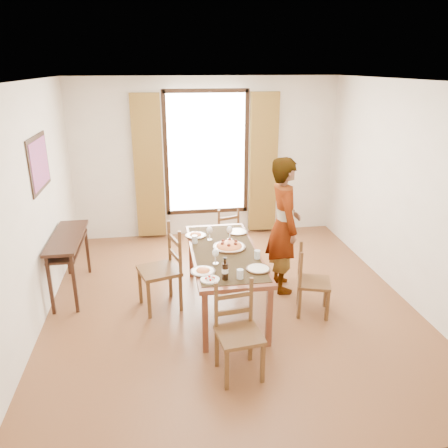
{
  "coord_description": "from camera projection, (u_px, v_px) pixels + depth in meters",
  "views": [
    {
      "loc": [
        -0.82,
        -4.85,
        2.86
      ],
      "look_at": [
        -0.05,
        0.19,
        1.0
      ],
      "focal_mm": 35.0,
      "sensor_mm": 36.0,
      "label": 1
    }
  ],
  "objects": [
    {
      "name": "ground",
      "position": [
        230.0,
        302.0,
        5.6
      ],
      "size": [
        5.0,
        5.0,
        0.0
      ],
      "primitive_type": "plane",
      "color": "#532B19",
      "rests_on": "ground"
    },
    {
      "name": "room_shell",
      "position": [
        228.0,
        183.0,
        5.19
      ],
      "size": [
        4.6,
        5.1,
        2.74
      ],
      "color": "silver",
      "rests_on": "ground"
    },
    {
      "name": "console_table",
      "position": [
        68.0,
        244.0,
        5.63
      ],
      "size": [
        0.38,
        1.2,
        0.8
      ],
      "color": "black",
      "rests_on": "ground"
    },
    {
      "name": "dining_table",
      "position": [
        225.0,
        256.0,
        5.27
      ],
      "size": [
        0.8,
        1.89,
        0.76
      ],
      "color": "brown",
      "rests_on": "ground"
    },
    {
      "name": "chair_west",
      "position": [
        162.0,
        271.0,
        5.34
      ],
      "size": [
        0.58,
        0.58,
        1.05
      ],
      "rotation": [
        0.0,
        0.0,
        -1.28
      ],
      "color": "#52331B",
      "rests_on": "ground"
    },
    {
      "name": "chair_north",
      "position": [
        225.0,
        234.0,
        6.77
      ],
      "size": [
        0.46,
        0.46,
        0.85
      ],
      "rotation": [
        0.0,
        0.0,
        3.4
      ],
      "color": "#52331B",
      "rests_on": "ground"
    },
    {
      "name": "chair_south",
      "position": [
        238.0,
        334.0,
        4.18
      ],
      "size": [
        0.46,
        0.46,
        0.93
      ],
      "rotation": [
        0.0,
        0.0,
        0.13
      ],
      "color": "#52331B",
      "rests_on": "ground"
    },
    {
      "name": "chair_east",
      "position": [
        311.0,
        283.0,
        5.23
      ],
      "size": [
        0.48,
        0.48,
        0.86
      ],
      "rotation": [
        0.0,
        0.0,
        1.27
      ],
      "color": "#52331B",
      "rests_on": "ground"
    },
    {
      "name": "man",
      "position": [
        284.0,
        225.0,
        5.67
      ],
      "size": [
        0.67,
        0.45,
        1.8
      ],
      "primitive_type": "imported",
      "rotation": [
        0.0,
        0.0,
        1.55
      ],
      "color": "#93969B",
      "rests_on": "ground"
    },
    {
      "name": "plate_sw",
      "position": [
        203.0,
        270.0,
        4.7
      ],
      "size": [
        0.27,
        0.27,
        0.05
      ],
      "primitive_type": null,
      "color": "silver",
      "rests_on": "dining_table"
    },
    {
      "name": "plate_se",
      "position": [
        258.0,
        267.0,
        4.76
      ],
      "size": [
        0.27,
        0.27,
        0.05
      ],
      "primitive_type": null,
      "color": "silver",
      "rests_on": "dining_table"
    },
    {
      "name": "plate_nw",
      "position": [
        196.0,
        234.0,
        5.69
      ],
      "size": [
        0.27,
        0.27,
        0.05
      ],
      "primitive_type": null,
      "color": "silver",
      "rests_on": "dining_table"
    },
    {
      "name": "plate_ne",
      "position": [
        237.0,
        231.0,
        5.81
      ],
      "size": [
        0.27,
        0.27,
        0.05
      ],
      "primitive_type": null,
      "color": "silver",
      "rests_on": "dining_table"
    },
    {
      "name": "pasta_platter",
      "position": [
        229.0,
        244.0,
        5.31
      ],
      "size": [
        0.4,
        0.4,
        0.1
      ],
      "primitive_type": null,
      "color": "red",
      "rests_on": "dining_table"
    },
    {
      "name": "caprese_plate",
      "position": [
        210.0,
        279.0,
        4.52
      ],
      "size": [
        0.2,
        0.2,
        0.04
      ],
      "primitive_type": null,
      "color": "silver",
      "rests_on": "dining_table"
    },
    {
      "name": "wine_glass_a",
      "position": [
        216.0,
        256.0,
        4.88
      ],
      "size": [
        0.08,
        0.08,
        0.18
      ],
      "primitive_type": null,
      "color": "white",
      "rests_on": "dining_table"
    },
    {
      "name": "wine_glass_b",
      "position": [
        230.0,
        233.0,
        5.56
      ],
      "size": [
        0.08,
        0.08,
        0.18
      ],
      "primitive_type": null,
      "color": "white",
      "rests_on": "dining_table"
    },
    {
      "name": "wine_glass_c",
      "position": [
        210.0,
        233.0,
        5.54
      ],
      "size": [
        0.08,
        0.08,
        0.18
      ],
      "primitive_type": null,
      "color": "white",
      "rests_on": "dining_table"
    },
    {
      "name": "tumbler_a",
      "position": [
        257.0,
        254.0,
        5.03
      ],
      "size": [
        0.07,
        0.07,
        0.1
      ],
      "primitive_type": "cylinder",
      "color": "silver",
      "rests_on": "dining_table"
    },
    {
      "name": "tumbler_b",
      "position": [
        195.0,
        239.0,
        5.46
      ],
      "size": [
        0.07,
        0.07,
        0.1
      ],
      "primitive_type": "cylinder",
      "color": "silver",
      "rests_on": "dining_table"
    },
    {
      "name": "tumbler_c",
      "position": [
        240.0,
        274.0,
        4.56
      ],
      "size": [
        0.07,
        0.07,
        0.1
      ],
      "primitive_type": "cylinder",
      "color": "silver",
      "rests_on": "dining_table"
    },
    {
      "name": "wine_bottle",
      "position": [
        225.0,
        269.0,
        4.51
      ],
      "size": [
        0.07,
        0.07,
        0.25
      ],
      "primitive_type": null,
      "color": "black",
      "rests_on": "dining_table"
    }
  ]
}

